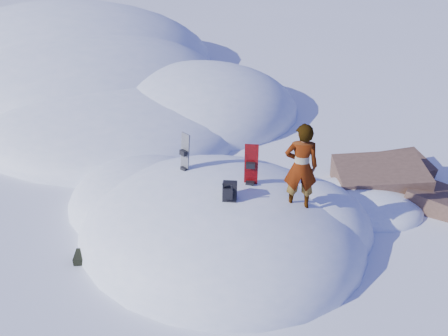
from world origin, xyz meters
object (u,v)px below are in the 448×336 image
(backpack, at_px, (229,192))
(person, at_px, (301,167))
(snowboard_dark, at_px, (185,163))
(snowboard_red, at_px, (251,176))

(backpack, height_order, person, person)
(snowboard_dark, xyz_separation_m, person, (2.84, -0.39, 0.58))
(snowboard_red, height_order, person, person)
(snowboard_red, distance_m, person, 1.25)
(snowboard_red, relative_size, snowboard_dark, 1.08)
(snowboard_red, height_order, backpack, snowboard_red)
(snowboard_dark, distance_m, person, 2.92)
(snowboard_red, relative_size, person, 0.84)
(backpack, relative_size, person, 0.26)
(snowboard_dark, relative_size, backpack, 3.04)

